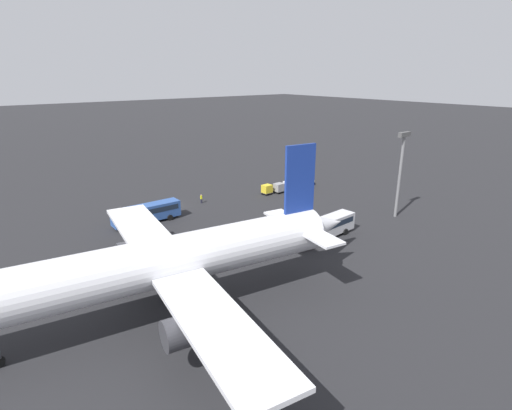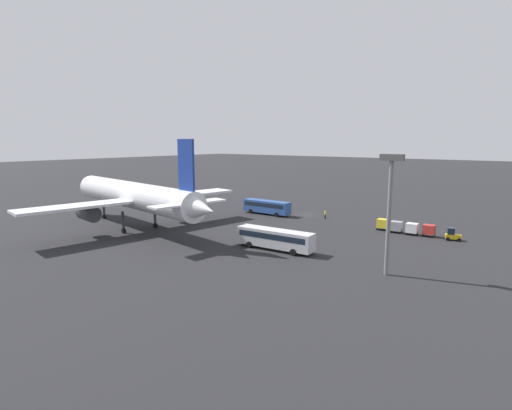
% 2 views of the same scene
% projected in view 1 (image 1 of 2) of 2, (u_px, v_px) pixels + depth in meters
% --- Properties ---
extents(ground_plane, '(600.00, 600.00, 0.00)m').
position_uv_depth(ground_plane, '(171.00, 206.00, 75.85)').
color(ground_plane, '#232326').
extents(airplane, '(47.73, 41.09, 16.67)m').
position_uv_depth(airplane, '(156.00, 264.00, 39.20)').
color(airplane, silver).
rests_on(airplane, ground).
extents(shuttle_bus_near, '(11.53, 2.99, 3.12)m').
position_uv_depth(shuttle_bus_near, '(147.00, 212.00, 67.03)').
color(shuttle_bus_near, '#2D5199').
rests_on(shuttle_bus_near, ground).
extents(shuttle_bus_far, '(12.61, 3.43, 3.13)m').
position_uv_depth(shuttle_bus_far, '(323.00, 227.00, 60.50)').
color(shuttle_bus_far, silver).
rests_on(shuttle_bus_far, ground).
extents(baggage_tug, '(2.67, 2.20, 2.10)m').
position_uv_depth(baggage_tug, '(310.00, 181.00, 89.59)').
color(baggage_tug, gold).
rests_on(baggage_tug, ground).
extents(worker_person, '(0.38, 0.38, 1.74)m').
position_uv_depth(worker_person, '(201.00, 199.00, 77.54)').
color(worker_person, '#1E1E2D').
rests_on(worker_person, ground).
extents(cargo_cart_red, '(2.07, 1.77, 2.06)m').
position_uv_depth(cargo_cart_red, '(296.00, 183.00, 87.55)').
color(cargo_cart_red, '#38383D').
rests_on(cargo_cart_red, ground).
extents(cargo_cart_white, '(2.07, 1.77, 2.06)m').
position_uv_depth(cargo_cart_white, '(288.00, 185.00, 85.62)').
color(cargo_cart_white, '#38383D').
rests_on(cargo_cart_white, ground).
extents(cargo_cart_grey, '(2.07, 1.77, 2.06)m').
position_uv_depth(cargo_cart_grey, '(279.00, 187.00, 84.01)').
color(cargo_cart_grey, '#38383D').
rests_on(cargo_cart_grey, ground).
extents(cargo_cart_yellow, '(2.07, 1.77, 2.06)m').
position_uv_depth(cargo_cart_yellow, '(267.00, 189.00, 82.90)').
color(cargo_cart_yellow, '#38383D').
rests_on(cargo_cart_yellow, ground).
extents(light_pole, '(2.80, 0.70, 14.85)m').
position_uv_depth(light_pole, '(401.00, 165.00, 67.63)').
color(light_pole, slate).
rests_on(light_pole, ground).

